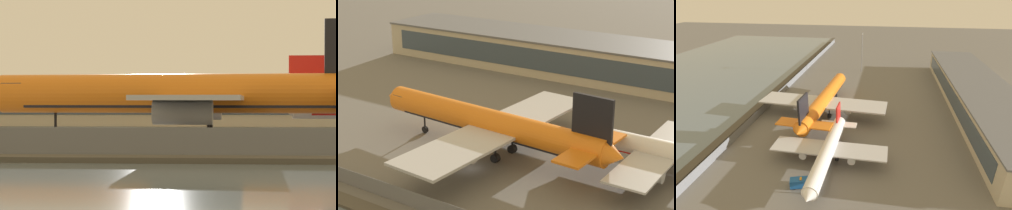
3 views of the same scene
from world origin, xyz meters
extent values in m
plane|color=#66635E|center=(0.00, 0.00, 0.00)|extent=(500.00, 500.00, 0.00)
cube|color=#474238|center=(0.00, -20.50, 0.25)|extent=(320.00, 3.00, 0.50)
cube|color=slate|center=(0.00, -16.00, 1.39)|extent=(280.00, 0.08, 2.77)
cylinder|color=slate|center=(0.00, -16.00, 1.39)|extent=(0.10, 0.10, 2.77)
cylinder|color=orange|center=(-0.96, 7.70, 6.15)|extent=(48.63, 8.23, 5.02)
cube|color=#232D3D|center=(-23.18, 9.18, 6.78)|extent=(3.04, 4.44, 1.51)
cube|color=black|center=(-0.96, 7.70, 4.77)|extent=(41.32, 6.74, 0.90)
cube|color=#B7BABF|center=(0.68, -4.05, 5.52)|extent=(12.17, 23.89, 0.50)
cube|color=#B7BABF|center=(2.22, 19.13, 5.52)|extent=(12.17, 23.89, 0.50)
cylinder|color=#B7BABF|center=(-0.65, -2.10, 3.89)|extent=(6.95, 3.21, 2.76)
cylinder|color=#B7BABF|center=(0.65, 17.37, 3.89)|extent=(6.95, 3.21, 2.76)
cylinder|color=black|center=(-17.87, 8.83, 2.17)|extent=(0.35, 0.35, 2.94)
cylinder|color=black|center=(-17.87, 8.83, 0.70)|extent=(1.44, 0.64, 1.41)
cylinder|color=black|center=(2.24, 4.84, 2.17)|extent=(0.40, 0.40, 2.94)
cylinder|color=black|center=(2.24, 4.84, 0.70)|extent=(1.69, 1.24, 1.62)
cylinder|color=black|center=(2.59, 10.11, 2.17)|extent=(0.40, 0.40, 2.94)
cylinder|color=black|center=(2.59, 10.11, 0.70)|extent=(1.69, 1.24, 1.62)
cone|color=white|center=(12.85, 16.04, 4.59)|extent=(2.50, 3.42, 3.38)
cube|color=red|center=(15.85, 15.98, 8.34)|extent=(4.93, 0.54, 6.38)
cube|color=white|center=(15.91, 18.87, 4.88)|extent=(3.39, 5.84, 0.30)
cube|color=white|center=(15.80, 13.09, 4.88)|extent=(3.39, 5.84, 0.30)
cube|color=#19519E|center=(-9.41, -4.66, 0.75)|extent=(3.56, 3.04, 1.11)
cube|color=#283847|center=(-9.07, -4.45, 1.55)|extent=(1.62, 1.68, 0.50)
cylinder|color=black|center=(-8.92, -3.56, 0.35)|extent=(0.71, 0.55, 0.70)
cylinder|color=black|center=(-8.21, -4.72, 0.35)|extent=(0.71, 0.55, 0.70)
cylinder|color=black|center=(-10.61, -4.60, 0.35)|extent=(0.71, 0.55, 0.70)
cylinder|color=black|center=(-9.90, -5.76, 0.35)|extent=(0.71, 0.55, 0.70)
cube|color=#BCB299|center=(-16.33, 66.32, 4.81)|extent=(110.54, 21.02, 9.61)
cube|color=#3D4C5B|center=(-16.33, 55.73, 5.29)|extent=(101.69, 0.16, 5.77)
cube|color=#5B5E63|center=(-16.33, 66.32, 9.86)|extent=(111.14, 21.62, 0.50)
camera|label=1|loc=(2.45, -76.00, 5.24)|focal=70.00mm
camera|label=2|loc=(54.45, -72.65, 43.24)|focal=60.00mm
camera|label=3|loc=(87.40, 29.47, 44.32)|focal=28.00mm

